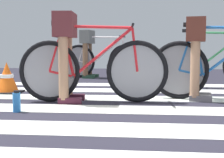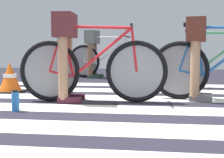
# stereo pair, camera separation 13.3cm
# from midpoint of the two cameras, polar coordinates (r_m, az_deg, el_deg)

# --- Properties ---
(ground) EXTENTS (18.00, 14.00, 0.02)m
(ground) POSITION_cam_midpoint_polar(r_m,az_deg,el_deg) (3.07, 6.19, -6.38)
(ground) COLOR #24222D
(crosswalk_markings) EXTENTS (5.46, 5.00, 0.00)m
(crosswalk_markings) POSITION_cam_midpoint_polar(r_m,az_deg,el_deg) (3.20, 6.55, -5.68)
(crosswalk_markings) COLOR silver
(crosswalk_markings) RESTS_ON ground
(bicycle_1_of_4) EXTENTS (1.74, 0.52, 0.93)m
(bicycle_1_of_4) POSITION_cam_midpoint_polar(r_m,az_deg,el_deg) (3.66, -2.54, 1.80)
(bicycle_1_of_4) COLOR black
(bicycle_1_of_4) RESTS_ON ground
(cyclist_1_of_4) EXTENTS (0.33, 0.42, 1.03)m
(cyclist_1_of_4) POSITION_cam_midpoint_polar(r_m,az_deg,el_deg) (3.70, -7.37, 6.15)
(cyclist_1_of_4) COLOR #A87A5B
(cyclist_1_of_4) RESTS_ON ground
(bicycle_2_of_4) EXTENTS (1.72, 0.54, 0.93)m
(bicycle_2_of_4) POSITION_cam_midpoint_polar(r_m,az_deg,el_deg) (3.95, 20.40, 1.73)
(bicycle_2_of_4) COLOR black
(bicycle_2_of_4) RESTS_ON ground
(cyclist_2_of_4) EXTENTS (0.37, 0.44, 0.99)m
(cyclist_2_of_4) POSITION_cam_midpoint_polar(r_m,az_deg,el_deg) (3.94, 15.98, 5.54)
(cyclist_2_of_4) COLOR #A87A5B
(cyclist_2_of_4) RESTS_ON ground
(bicycle_3_of_4) EXTENTS (1.71, 0.56, 0.93)m
(bicycle_3_of_4) POSITION_cam_midpoint_polar(r_m,az_deg,el_deg) (5.18, 18.89, 2.56)
(bicycle_3_of_4) COLOR black
(bicycle_3_of_4) RESTS_ON ground
(bicycle_4_of_4) EXTENTS (1.73, 0.53, 0.93)m
(bicycle_4_of_4) POSITION_cam_midpoint_polar(r_m,az_deg,el_deg) (6.72, -0.49, 3.43)
(bicycle_4_of_4) COLOR black
(bicycle_4_of_4) RESTS_ON ground
(cyclist_4_of_4) EXTENTS (0.37, 0.44, 1.02)m
(cyclist_4_of_4) POSITION_cam_midpoint_polar(r_m,az_deg,el_deg) (6.81, -3.01, 5.74)
(cyclist_4_of_4) COLOR brown
(cyclist_4_of_4) RESTS_ON ground
(water_bottle) EXTENTS (0.08, 0.08, 0.21)m
(water_bottle) POSITION_cam_midpoint_polar(r_m,az_deg,el_deg) (3.25, -16.00, -3.90)
(water_bottle) COLOR #3286DD
(water_bottle) RESTS_ON ground
(traffic_cone) EXTENTS (0.38, 0.38, 0.43)m
(traffic_cone) POSITION_cam_midpoint_polar(r_m,az_deg,el_deg) (4.70, -17.24, 0.14)
(traffic_cone) COLOR black
(traffic_cone) RESTS_ON ground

